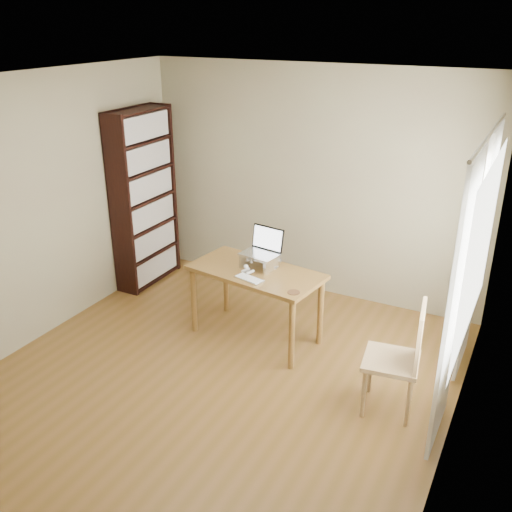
{
  "coord_description": "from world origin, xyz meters",
  "views": [
    {
      "loc": [
        2.32,
        -3.56,
        3.07
      ],
      "look_at": [
        -0.01,
        0.91,
        0.91
      ],
      "focal_mm": 40.0,
      "sensor_mm": 36.0,
      "label": 1
    }
  ],
  "objects_px": {
    "desk": "(256,280)",
    "laptop": "(262,247)",
    "keyboard": "(249,279)",
    "cat": "(261,260)",
    "bookshelf": "(144,199)",
    "chair": "(401,356)"
  },
  "relations": [
    {
      "from": "laptop",
      "to": "chair",
      "type": "xyz_separation_m",
      "value": [
        1.59,
        -0.66,
        -0.41
      ]
    },
    {
      "from": "desk",
      "to": "chair",
      "type": "height_order",
      "value": "chair"
    },
    {
      "from": "bookshelf",
      "to": "cat",
      "type": "height_order",
      "value": "bookshelf"
    },
    {
      "from": "keyboard",
      "to": "cat",
      "type": "relative_size",
      "value": 0.65
    },
    {
      "from": "bookshelf",
      "to": "chair",
      "type": "height_order",
      "value": "bookshelf"
    },
    {
      "from": "keyboard",
      "to": "chair",
      "type": "distance_m",
      "value": 1.58
    },
    {
      "from": "laptop",
      "to": "cat",
      "type": "bearing_deg",
      "value": -72.77
    },
    {
      "from": "bookshelf",
      "to": "desk",
      "type": "relative_size",
      "value": 1.52
    },
    {
      "from": "bookshelf",
      "to": "chair",
      "type": "xyz_separation_m",
      "value": [
        3.39,
        -1.13,
        -0.51
      ]
    },
    {
      "from": "laptop",
      "to": "chair",
      "type": "distance_m",
      "value": 1.77
    },
    {
      "from": "keyboard",
      "to": "bookshelf",
      "type": "bearing_deg",
      "value": 169.83
    },
    {
      "from": "desk",
      "to": "laptop",
      "type": "bearing_deg",
      "value": 97.99
    },
    {
      "from": "keyboard",
      "to": "cat",
      "type": "distance_m",
      "value": 0.34
    },
    {
      "from": "bookshelf",
      "to": "desk",
      "type": "distance_m",
      "value": 1.95
    },
    {
      "from": "laptop",
      "to": "chair",
      "type": "relative_size",
      "value": 0.39
    },
    {
      "from": "bookshelf",
      "to": "keyboard",
      "type": "height_order",
      "value": "bookshelf"
    },
    {
      "from": "laptop",
      "to": "keyboard",
      "type": "height_order",
      "value": "laptop"
    },
    {
      "from": "desk",
      "to": "cat",
      "type": "distance_m",
      "value": 0.2
    },
    {
      "from": "laptop",
      "to": "chair",
      "type": "height_order",
      "value": "laptop"
    },
    {
      "from": "bookshelf",
      "to": "desk",
      "type": "bearing_deg",
      "value": -18.81
    },
    {
      "from": "bookshelf",
      "to": "keyboard",
      "type": "xyz_separation_m",
      "value": [
        1.85,
        -0.84,
        -0.29
      ]
    },
    {
      "from": "laptop",
      "to": "chair",
      "type": "bearing_deg",
      "value": -14.51
    }
  ]
}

